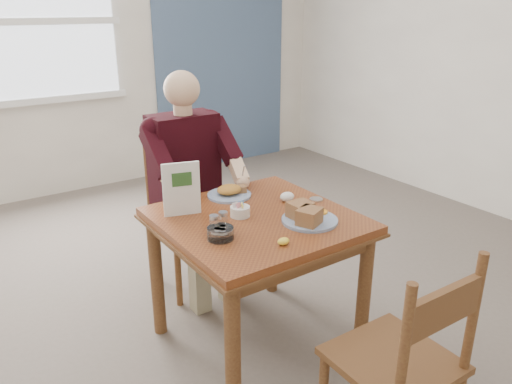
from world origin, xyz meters
TOP-DOWN VIEW (x-y plane):
  - floor at (0.00, 0.00)m, footprint 6.00×6.00m
  - wall_back at (0.00, 3.00)m, footprint 5.50×0.00m
  - accent_panel at (1.60, 2.98)m, footprint 1.60×0.02m
  - lemon_wedge at (-0.08, -0.32)m, footprint 0.07×0.06m
  - napkin at (0.25, 0.08)m, footprint 0.09×0.08m
  - metal_dish at (0.39, 0.00)m, footprint 0.09×0.09m
  - window at (-0.40, 2.97)m, footprint 1.72×0.04m
  - table at (0.00, 0.00)m, footprint 0.92×0.92m
  - chair_far at (0.00, 0.80)m, footprint 0.42×0.42m
  - chair_near at (0.02, -0.93)m, footprint 0.43×0.43m
  - diner at (0.00, 0.71)m, footprint 0.53×0.56m
  - near_plate at (0.16, -0.19)m, footprint 0.34×0.34m
  - far_plate at (0.04, 0.31)m, footprint 0.31×0.31m
  - caddy at (-0.06, 0.05)m, footprint 0.12×0.12m
  - shakers at (-0.25, -0.06)m, footprint 0.11×0.06m
  - creamer at (-0.28, -0.12)m, footprint 0.12×0.12m
  - menu at (-0.29, 0.23)m, footprint 0.18×0.07m

SIDE VIEW (x-z plane):
  - floor at x=0.00m, z-range 0.00..0.00m
  - chair_far at x=0.00m, z-range 0.00..0.95m
  - chair_near at x=0.02m, z-range 0.00..0.95m
  - table at x=0.00m, z-range 0.26..1.01m
  - metal_dish at x=0.39m, z-range 0.75..0.76m
  - lemon_wedge at x=-0.08m, z-range 0.75..0.78m
  - far_plate at x=0.04m, z-range 0.74..0.81m
  - napkin at x=0.25m, z-range 0.75..0.80m
  - caddy at x=-0.06m, z-range 0.74..0.81m
  - creamer at x=-0.28m, z-range 0.75..0.81m
  - near_plate at x=0.16m, z-range 0.74..0.83m
  - shakers at x=-0.25m, z-range 0.75..0.85m
  - diner at x=0.00m, z-range 0.12..1.50m
  - menu at x=-0.29m, z-range 0.75..1.02m
  - accent_panel at x=1.60m, z-range 0.00..2.80m
  - wall_back at x=0.00m, z-range -1.35..4.15m
  - window at x=-0.40m, z-range 0.89..2.31m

